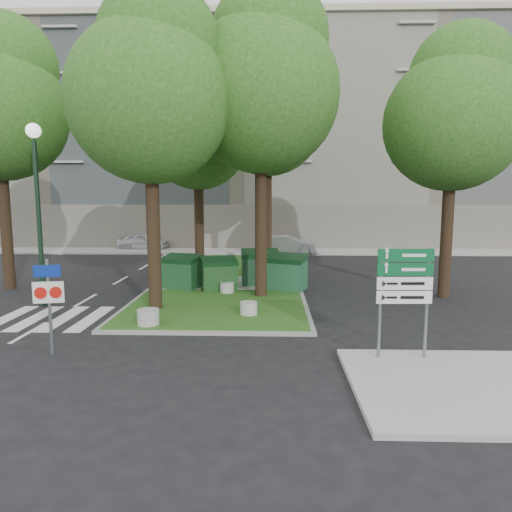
{
  "coord_description": "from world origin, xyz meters",
  "views": [
    {
      "loc": [
        2.34,
        -12.35,
        3.88
      ],
      "look_at": [
        1.91,
        1.66,
        2.0
      ],
      "focal_mm": 32.0,
      "sensor_mm": 36.0,
      "label": 1
    }
  ],
  "objects_px": {
    "tree_median_near_right": "(264,79)",
    "dumpster_d": "(286,272)",
    "tree_street_left": "(0,99)",
    "street_lamp": "(37,193)",
    "traffic_sign_pole": "(49,294)",
    "car_silver": "(288,245)",
    "bollard_mid": "(227,287)",
    "litter_bin": "(287,263)",
    "tree_median_far": "(270,109)",
    "directional_sign": "(404,286)",
    "bollard_right": "(249,308)",
    "dumpster_c": "(260,267)",
    "bollard_left": "(148,317)",
    "tree_median_near_left": "(152,86)",
    "tree_street_right": "(455,109)",
    "dumpster_a": "(181,272)",
    "tree_median_mid": "(200,127)",
    "dumpster_b": "(219,274)",
    "car_white": "(143,241)"
  },
  "relations": [
    {
      "from": "tree_median_near_right",
      "to": "dumpster_d",
      "type": "bearing_deg",
      "value": 51.52
    },
    {
      "from": "tree_street_left",
      "to": "street_lamp",
      "type": "distance_m",
      "value": 5.4
    },
    {
      "from": "traffic_sign_pole",
      "to": "car_silver",
      "type": "height_order",
      "value": "traffic_sign_pole"
    },
    {
      "from": "bollard_mid",
      "to": "litter_bin",
      "type": "relative_size",
      "value": 0.74
    },
    {
      "from": "tree_street_left",
      "to": "tree_median_near_right",
      "type": "bearing_deg",
      "value": -8.13
    },
    {
      "from": "tree_median_far",
      "to": "tree_street_left",
      "type": "relative_size",
      "value": 1.08
    },
    {
      "from": "directional_sign",
      "to": "bollard_right",
      "type": "bearing_deg",
      "value": 132.67
    },
    {
      "from": "dumpster_c",
      "to": "traffic_sign_pole",
      "type": "height_order",
      "value": "traffic_sign_pole"
    },
    {
      "from": "bollard_left",
      "to": "bollard_right",
      "type": "xyz_separation_m",
      "value": [
        2.88,
        1.25,
        -0.03
      ]
    },
    {
      "from": "dumpster_c",
      "to": "litter_bin",
      "type": "bearing_deg",
      "value": 66.18
    },
    {
      "from": "dumpster_c",
      "to": "bollard_mid",
      "type": "xyz_separation_m",
      "value": [
        -1.24,
        -1.75,
        -0.51
      ]
    },
    {
      "from": "tree_median_far",
      "to": "dumpster_d",
      "type": "xyz_separation_m",
      "value": [
        0.71,
        -6.35,
        -7.52
      ]
    },
    {
      "from": "bollard_mid",
      "to": "traffic_sign_pole",
      "type": "xyz_separation_m",
      "value": [
        -3.65,
        -6.78,
        1.2
      ]
    },
    {
      "from": "tree_median_near_left",
      "to": "bollard_left",
      "type": "distance_m",
      "value": 7.27
    },
    {
      "from": "tree_street_right",
      "to": "litter_bin",
      "type": "height_order",
      "value": "tree_street_right"
    },
    {
      "from": "tree_median_far",
      "to": "traffic_sign_pole",
      "type": "height_order",
      "value": "tree_median_far"
    },
    {
      "from": "litter_bin",
      "to": "tree_street_right",
      "type": "bearing_deg",
      "value": -42.65
    },
    {
      "from": "dumpster_d",
      "to": "bollard_mid",
      "type": "relative_size",
      "value": 3.31
    },
    {
      "from": "bollard_right",
      "to": "directional_sign",
      "type": "height_order",
      "value": "directional_sign"
    },
    {
      "from": "dumpster_a",
      "to": "street_lamp",
      "type": "bearing_deg",
      "value": -131.55
    },
    {
      "from": "tree_median_mid",
      "to": "litter_bin",
      "type": "bearing_deg",
      "value": 19.11
    },
    {
      "from": "traffic_sign_pole",
      "to": "dumpster_c",
      "type": "bearing_deg",
      "value": 47.33
    },
    {
      "from": "tree_median_far",
      "to": "bollard_mid",
      "type": "height_order",
      "value": "tree_median_far"
    },
    {
      "from": "tree_median_near_left",
      "to": "litter_bin",
      "type": "xyz_separation_m",
      "value": [
        4.61,
        7.92,
        -6.83
      ]
    },
    {
      "from": "tree_median_near_right",
      "to": "tree_street_left",
      "type": "height_order",
      "value": "tree_median_near_right"
    },
    {
      "from": "tree_street_right",
      "to": "bollard_right",
      "type": "relative_size",
      "value": 18.36
    },
    {
      "from": "dumpster_b",
      "to": "directional_sign",
      "type": "height_order",
      "value": "directional_sign"
    },
    {
      "from": "tree_median_near_left",
      "to": "tree_median_near_right",
      "type": "distance_m",
      "value": 4.09
    },
    {
      "from": "tree_median_near_left",
      "to": "street_lamp",
      "type": "height_order",
      "value": "tree_median_near_left"
    },
    {
      "from": "bollard_mid",
      "to": "tree_street_right",
      "type": "bearing_deg",
      "value": 0.4
    },
    {
      "from": "dumpster_c",
      "to": "directional_sign",
      "type": "distance_m",
      "value": 9.48
    },
    {
      "from": "street_lamp",
      "to": "car_white",
      "type": "xyz_separation_m",
      "value": [
        -0.98,
        16.28,
        -3.34
      ]
    },
    {
      "from": "dumpster_b",
      "to": "bollard_right",
      "type": "relative_size",
      "value": 2.95
    },
    {
      "from": "directional_sign",
      "to": "dumpster_a",
      "type": "bearing_deg",
      "value": 128.2
    },
    {
      "from": "bollard_right",
      "to": "directional_sign",
      "type": "xyz_separation_m",
      "value": [
        3.75,
        -3.75,
        1.5
      ]
    },
    {
      "from": "dumpster_d",
      "to": "litter_bin",
      "type": "height_order",
      "value": "dumpster_d"
    },
    {
      "from": "tree_street_left",
      "to": "dumpster_a",
      "type": "bearing_deg",
      "value": -1.76
    },
    {
      "from": "car_white",
      "to": "tree_median_near_right",
      "type": "bearing_deg",
      "value": -144.29
    },
    {
      "from": "tree_median_far",
      "to": "bollard_right",
      "type": "bearing_deg",
      "value": -93.45
    },
    {
      "from": "dumpster_a",
      "to": "car_silver",
      "type": "height_order",
      "value": "dumpster_a"
    },
    {
      "from": "bollard_mid",
      "to": "car_white",
      "type": "xyz_separation_m",
      "value": [
        -7.33,
        14.5,
        0.3
      ]
    },
    {
      "from": "dumpster_a",
      "to": "car_white",
      "type": "distance_m",
      "value": 14.68
    },
    {
      "from": "dumpster_d",
      "to": "car_silver",
      "type": "height_order",
      "value": "dumpster_d"
    },
    {
      "from": "dumpster_d",
      "to": "bollard_mid",
      "type": "distance_m",
      "value": 2.48
    },
    {
      "from": "dumpster_c",
      "to": "bollard_mid",
      "type": "distance_m",
      "value": 2.21
    },
    {
      "from": "dumpster_a",
      "to": "car_silver",
      "type": "bearing_deg",
      "value": 85.45
    },
    {
      "from": "dumpster_a",
      "to": "tree_street_right",
      "type": "bearing_deg",
      "value": 13.36
    },
    {
      "from": "litter_bin",
      "to": "traffic_sign_pole",
      "type": "bearing_deg",
      "value": -116.75
    },
    {
      "from": "bollard_right",
      "to": "street_lamp",
      "type": "height_order",
      "value": "street_lamp"
    },
    {
      "from": "traffic_sign_pole",
      "to": "dumpster_a",
      "type": "bearing_deg",
      "value": 64.65
    }
  ]
}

